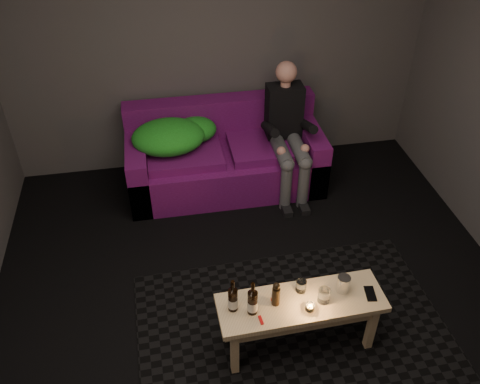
# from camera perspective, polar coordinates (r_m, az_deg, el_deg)

# --- Properties ---
(floor) EXTENTS (4.50, 4.50, 0.00)m
(floor) POSITION_cam_1_polar(r_m,az_deg,el_deg) (3.82, 2.82, -15.01)
(floor) COLOR black
(floor) RESTS_ON ground
(room) EXTENTS (4.50, 4.50, 4.50)m
(room) POSITION_cam_1_polar(r_m,az_deg,el_deg) (3.10, 1.85, 10.98)
(room) COLOR silver
(room) RESTS_ON ground
(rug) EXTENTS (2.25, 1.66, 0.01)m
(rug) POSITION_cam_1_polar(r_m,az_deg,el_deg) (3.79, 6.20, -15.83)
(rug) COLOR black
(rug) RESTS_ON floor
(sofa) EXTENTS (1.83, 0.83, 0.79)m
(sofa) POSITION_cam_1_polar(r_m,az_deg,el_deg) (4.93, -1.75, 3.88)
(sofa) COLOR #640D51
(sofa) RESTS_ON floor
(green_blanket) EXTENTS (0.81, 0.55, 0.28)m
(green_blanket) POSITION_cam_1_polar(r_m,az_deg,el_deg) (4.72, -7.57, 6.32)
(green_blanket) COLOR #238B19
(green_blanket) RESTS_ON sofa
(person) EXTENTS (0.33, 0.76, 1.22)m
(person) POSITION_cam_1_polar(r_m,az_deg,el_deg) (4.72, 5.35, 7.07)
(person) COLOR black
(person) RESTS_ON sofa
(coffee_table) EXTENTS (1.11, 0.38, 0.45)m
(coffee_table) POSITION_cam_1_polar(r_m,az_deg,el_deg) (3.47, 6.83, -12.90)
(coffee_table) COLOR tan
(coffee_table) RESTS_ON rug
(beer_bottle_a) EXTENTS (0.06, 0.06, 0.26)m
(beer_bottle_a) POSITION_cam_1_polar(r_m,az_deg,el_deg) (3.27, -0.81, -11.91)
(beer_bottle_a) COLOR black
(beer_bottle_a) RESTS_ON coffee_table
(beer_bottle_b) EXTENTS (0.07, 0.07, 0.27)m
(beer_bottle_b) POSITION_cam_1_polar(r_m,az_deg,el_deg) (3.25, 1.42, -12.21)
(beer_bottle_b) COLOR black
(beer_bottle_b) RESTS_ON coffee_table
(salt_shaker) EXTENTS (0.04, 0.04, 0.08)m
(salt_shaker) POSITION_cam_1_polar(r_m,az_deg,el_deg) (3.36, 3.82, -11.73)
(salt_shaker) COLOR silver
(salt_shaker) RESTS_ON coffee_table
(pepper_mill) EXTENTS (0.07, 0.07, 0.14)m
(pepper_mill) POSITION_cam_1_polar(r_m,az_deg,el_deg) (3.32, 4.05, -11.59)
(pepper_mill) COLOR black
(pepper_mill) RESTS_ON coffee_table
(tumbler_back) EXTENTS (0.07, 0.07, 0.08)m
(tumbler_back) POSITION_cam_1_polar(r_m,az_deg,el_deg) (3.44, 6.87, -10.42)
(tumbler_back) COLOR white
(tumbler_back) RESTS_ON coffee_table
(tealight) EXTENTS (0.06, 0.06, 0.04)m
(tealight) POSITION_cam_1_polar(r_m,az_deg,el_deg) (3.35, 7.87, -12.67)
(tealight) COLOR white
(tealight) RESTS_ON coffee_table
(tumbler_front) EXTENTS (0.11, 0.11, 0.10)m
(tumbler_front) POSITION_cam_1_polar(r_m,az_deg,el_deg) (3.39, 9.42, -11.38)
(tumbler_front) COLOR white
(tumbler_front) RESTS_ON coffee_table
(steel_cup) EXTENTS (0.09, 0.09, 0.12)m
(steel_cup) POSITION_cam_1_polar(r_m,az_deg,el_deg) (3.47, 11.51, -10.07)
(steel_cup) COLOR silver
(steel_cup) RESTS_ON coffee_table
(smartphone) EXTENTS (0.08, 0.14, 0.01)m
(smartphone) POSITION_cam_1_polar(r_m,az_deg,el_deg) (3.52, 14.42, -10.99)
(smartphone) COLOR black
(smartphone) RESTS_ON coffee_table
(red_lighter) EXTENTS (0.02, 0.07, 0.01)m
(red_lighter) POSITION_cam_1_polar(r_m,az_deg,el_deg) (3.28, 2.36, -14.18)
(red_lighter) COLOR #B60B0E
(red_lighter) RESTS_ON coffee_table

